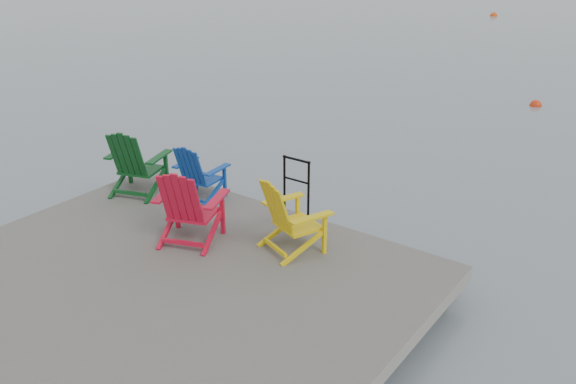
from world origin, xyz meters
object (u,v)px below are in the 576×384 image
Objects in this scene: chair_green at (135,162)px; chair_red at (188,205)px; chair_blue at (198,172)px; chair_yellow at (290,215)px; buoy_a at (536,106)px; handrail at (296,181)px; buoy_b at (494,16)px.

chair_green is 1.00× the size of chair_red.
chair_blue is 2.20m from chair_yellow.
chair_red reaches higher than buoy_a.
handrail reaches higher than buoy_b.
chair_yellow reaches higher than handrail.
chair_green reaches higher than buoy_b.
chair_green is 3.12m from chair_yellow.
handrail is at bearing -94.30° from buoy_a.
chair_red is at bearing -131.63° from chair_yellow.
chair_green is at bearing -106.52° from buoy_a.
chair_blue is 1.44m from chair_red.
buoy_a is at bearing -67.94° from buoy_b.
chair_blue is at bearing -171.16° from chair_yellow.
chair_green is 2.83× the size of buoy_b.
buoy_a is 18.79m from buoy_b.
chair_red is 29.86m from buoy_b.
chair_green is 1.07× the size of chair_yellow.
chair_blue is 2.40× the size of buoy_b.
handrail is 2.69m from chair_green.
chair_yellow is 29.51m from buoy_b.
chair_green is 1.18× the size of chair_blue.
buoy_a is (0.78, 10.30, -1.04)m from handrail.
buoy_a is at bearing 54.72° from chair_green.
chair_green reaches higher than chair_blue.
buoy_b is (-4.71, 28.19, -0.97)m from chair_blue.
chair_yellow is at bearing -20.24° from chair_green.
buoy_a is 0.82× the size of buoy_b.
chair_green is 28.87m from buoy_b.
buoy_a is (3.32, 11.19, -1.06)m from chair_green.
chair_yellow is 3.24× the size of buoy_a.
buoy_b is (-5.61, 29.31, -1.06)m from chair_red.
chair_green is 3.47× the size of buoy_a.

